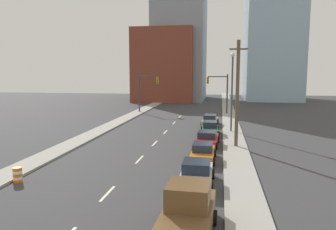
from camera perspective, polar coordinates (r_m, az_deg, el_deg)
name	(u,v)px	position (r m, az deg, el deg)	size (l,w,h in m)	color
sidewalk_left	(140,111)	(57.30, -4.93, 0.62)	(2.18, 105.27, 0.16)	#9E9B93
sidewalk_right	(229,113)	(55.60, 10.56, 0.31)	(2.18, 105.27, 0.16)	#9E9B93
lane_stripe_at_15m	(108,193)	(19.48, -10.49, -13.28)	(0.16, 2.40, 0.01)	beige
lane_stripe_at_22m	(139,159)	(26.26, -4.99, -7.71)	(0.16, 2.40, 0.01)	beige
lane_stripe_at_28m	(155,143)	(31.98, -2.33, -4.94)	(0.16, 2.40, 0.01)	beige
lane_stripe_at_34m	(165,132)	(37.92, -0.47, -2.97)	(0.16, 2.40, 0.01)	beige
lane_stripe_at_41m	(174,123)	(44.76, 1.04, -1.36)	(0.16, 2.40, 0.01)	beige
lane_stripe_at_48m	(180,117)	(51.10, 2.07, -0.27)	(0.16, 2.40, 0.01)	beige
building_brick_left	(166,66)	(80.37, -0.30, 8.56)	(14.00, 16.00, 16.85)	brown
building_office_center	(181,36)	(84.36, 2.28, 13.59)	(12.00, 20.00, 31.79)	gray
building_glass_right	(272,27)	(88.84, 17.69, 14.38)	(13.00, 20.00, 36.22)	#99B7CC
traffic_signal_left	(144,88)	(55.93, -4.15, 4.66)	(3.46, 0.35, 6.56)	#38383D
traffic_signal_right	(222,89)	(54.42, 9.33, 4.51)	(3.46, 0.35, 6.56)	#38383D
utility_pole_right_mid	(237,93)	(30.13, 11.98, 3.70)	(1.60, 0.32, 9.70)	brown
traffic_barrel	(17,175)	(22.88, -24.74, -9.45)	(0.56, 0.56, 0.95)	orange
street_lamp	(232,87)	(37.84, 11.09, 4.79)	(0.44, 0.44, 9.04)	#4C4C51
pickup_truck_brown	(186,221)	(13.87, 3.11, -18.00)	(2.51, 6.47, 2.22)	brown
sedan_silver	(196,174)	(20.38, 4.97, -10.21)	(2.15, 4.31, 1.51)	#B2B2BC
sedan_orange	(203,153)	(25.82, 6.08, -6.54)	(2.02, 4.33, 1.40)	orange
sedan_red	(207,139)	(31.08, 6.83, -4.16)	(2.32, 4.62, 1.37)	red
sedan_green	(210,129)	(36.33, 7.31, -2.38)	(2.15, 4.84, 1.53)	#1E6033
sedan_tan	(210,120)	(43.03, 7.33, -0.94)	(2.22, 4.86, 1.38)	tan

